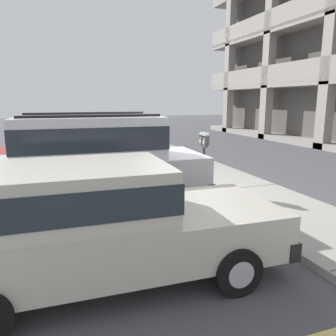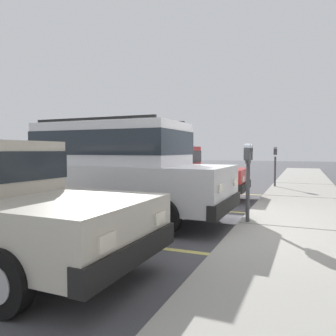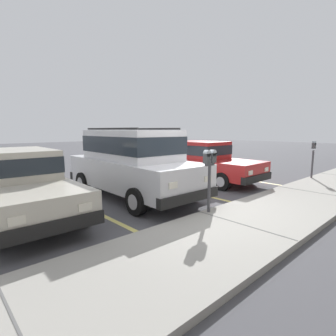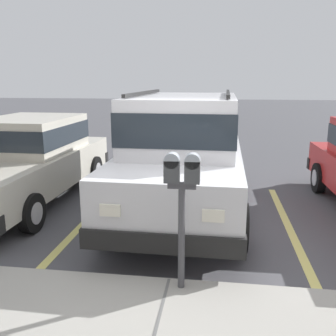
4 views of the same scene
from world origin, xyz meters
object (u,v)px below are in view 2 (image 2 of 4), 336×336
(red_sedan, at_px, (169,170))
(parking_meter_far, at_px, (275,160))
(silver_suv, at_px, (114,167))
(parking_meter_near, at_px, (248,164))

(red_sedan, bearing_deg, parking_meter_far, 137.21)
(silver_suv, relative_size, red_sedan, 1.07)
(red_sedan, bearing_deg, silver_suv, 2.13)
(red_sedan, xyz_separation_m, parking_meter_far, (-3.20, 2.86, 0.25))
(parking_meter_far, bearing_deg, parking_meter_near, 0.07)
(parking_meter_near, bearing_deg, silver_suv, -85.21)
(parking_meter_near, relative_size, parking_meter_far, 0.99)
(red_sedan, height_order, parking_meter_near, parking_meter_near)
(parking_meter_near, distance_m, parking_meter_far, 6.41)
(silver_suv, bearing_deg, parking_meter_far, 158.89)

